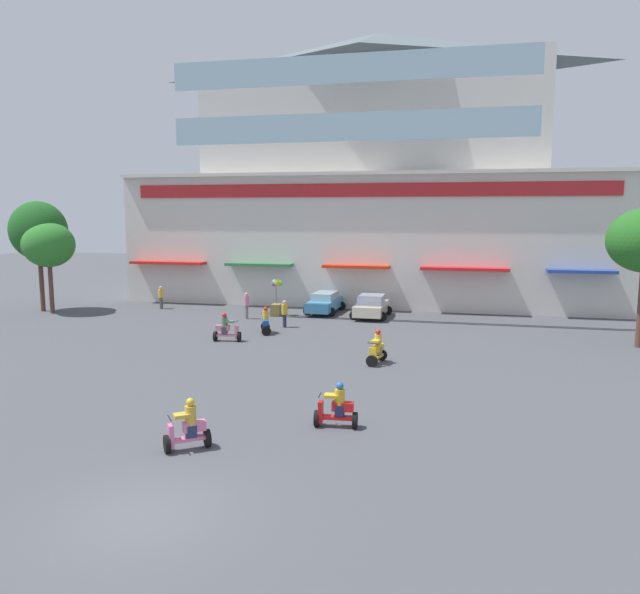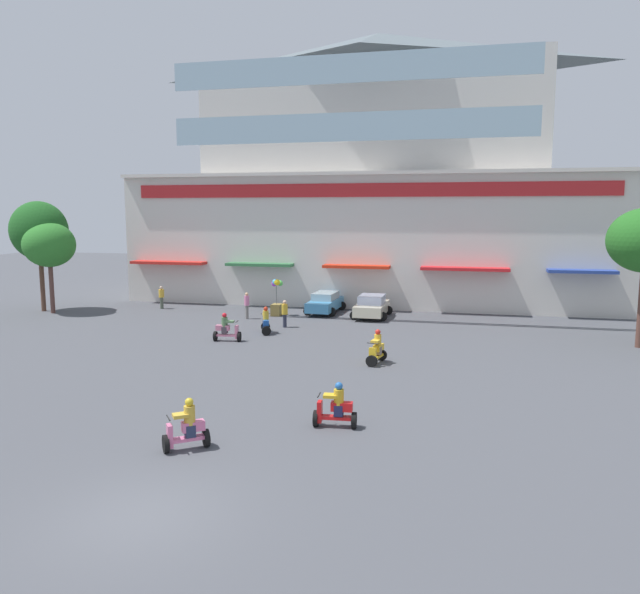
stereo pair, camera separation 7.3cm
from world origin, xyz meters
name	(u,v)px [view 2 (the right image)]	position (x,y,z in m)	size (l,w,h in m)	color
ground_plane	(295,371)	(0.00, 13.00, 0.00)	(128.00, 128.00, 0.00)	#484A50
colonial_building	(376,183)	(0.00, 36.98, 9.01)	(35.77, 19.02, 20.36)	silver
plaza_tree_0	(39,231)	(-21.07, 24.36, 5.48)	(3.95, 3.41, 7.48)	brown
plaza_tree_2	(49,245)	(-19.89, 23.75, 4.58)	(3.42, 3.27, 6.10)	brown
parked_car_0	(325,302)	(-2.06, 28.06, 0.71)	(2.34, 4.48, 1.40)	#418DC0
parked_car_1	(372,306)	(1.25, 26.99, 0.73)	(2.43, 4.02, 1.45)	beige
scooter_rider_0	(227,329)	(-5.13, 18.03, 0.63)	(1.48, 0.71, 1.51)	black
scooter_rider_1	(336,409)	(3.12, 6.65, 0.62)	(1.40, 0.62, 1.48)	black
scooter_rider_4	(187,429)	(-0.68, 3.88, 0.62)	(1.35, 1.20, 1.53)	black
scooter_rider_5	(377,350)	(3.26, 15.09, 0.64)	(0.80, 1.49, 1.56)	black
scooter_rider_6	(266,322)	(-3.77, 20.49, 0.63)	(1.00, 1.58, 1.54)	black
pedestrian_0	(285,312)	(-3.25, 22.46, 0.92)	(0.51, 0.51, 1.62)	#2A2D3E
pedestrian_1	(247,304)	(-6.40, 24.64, 0.98)	(0.40, 0.40, 1.69)	slate
pedestrian_2	(161,296)	(-13.64, 27.11, 0.91)	(0.41, 0.41, 1.60)	#4B5445
balloon_vendor_cart	(277,299)	(-4.93, 26.30, 1.13)	(0.76, 0.91, 2.42)	olive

